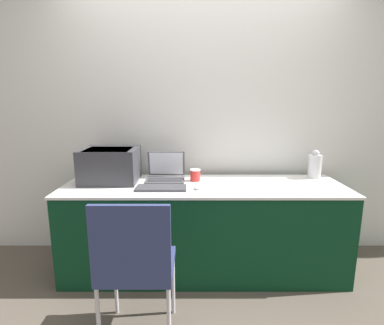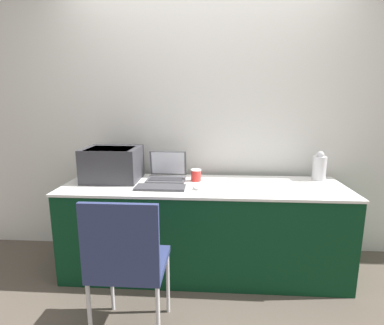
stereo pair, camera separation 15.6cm
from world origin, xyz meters
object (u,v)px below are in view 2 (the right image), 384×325
printer (112,163)px  chair (127,258)px  laptop_left (167,174)px  external_keyboard (160,187)px  mouse (196,188)px  metal_pitcher (319,167)px  coffee_cup (196,175)px

printer → chair: (0.37, -0.93, -0.37)m
laptop_left → external_keyboard: bearing=-92.2°
mouse → external_keyboard: bearing=177.3°
mouse → metal_pitcher: metal_pitcher is taller
printer → chair: printer is taller
external_keyboard → coffee_cup: (0.27, 0.25, 0.04)m
external_keyboard → metal_pitcher: bearing=14.8°
laptop_left → mouse: (0.27, -0.30, -0.04)m
coffee_cup → metal_pitcher: bearing=5.5°
mouse → metal_pitcher: size_ratio=0.24×
laptop_left → metal_pitcher: bearing=3.1°
external_keyboard → mouse: (0.28, -0.01, 0.00)m
printer → mouse: printer is taller
external_keyboard → mouse: size_ratio=6.35×
metal_pitcher → chair: size_ratio=0.28×
coffee_cup → external_keyboard: bearing=-136.9°
printer → chair: size_ratio=0.50×
chair → laptop_left: bearing=84.6°
external_keyboard → coffee_cup: coffee_cup is taller
external_keyboard → chair: 0.73m
printer → metal_pitcher: (1.79, 0.12, -0.04)m
printer → coffee_cup: size_ratio=4.55×
coffee_cup → printer: bearing=-178.6°
mouse → metal_pitcher: (1.05, 0.37, 0.10)m
external_keyboard → printer: bearing=152.9°
printer → laptop_left: size_ratio=1.41×
chair → mouse: bearing=61.7°
printer → external_keyboard: 0.53m
coffee_cup → chair: (-0.35, -0.95, -0.26)m
coffee_cup → metal_pitcher: 1.07m
coffee_cup → chair: bearing=-110.3°
printer → chair: 1.07m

